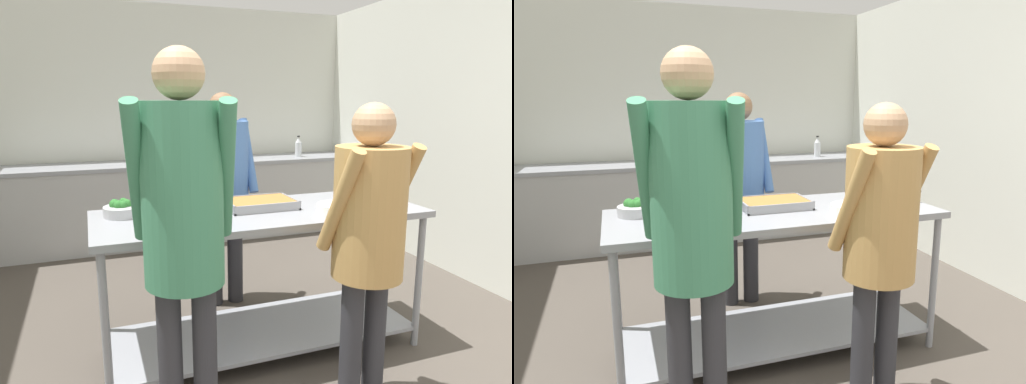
# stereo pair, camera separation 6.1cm
# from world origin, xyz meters

# --- Properties ---
(wall_rear) EXTENTS (4.60, 0.06, 2.65)m
(wall_rear) POSITION_xyz_m (0.00, 4.33, 1.32)
(wall_rear) COLOR silver
(wall_rear) RESTS_ON ground_plane
(wall_right) EXTENTS (0.06, 4.45, 2.65)m
(wall_right) POSITION_xyz_m (2.27, 2.17, 1.32)
(wall_right) COLOR silver
(wall_right) RESTS_ON ground_plane
(back_counter) EXTENTS (4.44, 0.65, 0.91)m
(back_counter) POSITION_xyz_m (-0.00, 3.96, 0.46)
(back_counter) COLOR #A8A8A8
(back_counter) RESTS_ON ground_plane
(serving_counter) EXTENTS (2.02, 0.75, 0.92)m
(serving_counter) POSITION_xyz_m (0.11, 1.43, 0.62)
(serving_counter) COLOR gray
(serving_counter) RESTS_ON ground_plane
(broccoli_bowl) EXTENTS (0.22, 0.22, 0.10)m
(broccoli_bowl) POSITION_xyz_m (-0.71, 1.59, 0.96)
(broccoli_bowl) COLOR #B2B2B7
(broccoli_bowl) RESTS_ON serving_counter
(serving_tray_roast) EXTENTS (0.44, 0.33, 0.05)m
(serving_tray_roast) POSITION_xyz_m (-0.35, 1.59, 0.95)
(serving_tray_roast) COLOR gray
(serving_tray_roast) RESTS_ON serving_counter
(serving_tray_vegetables) EXTENTS (0.43, 0.31, 0.05)m
(serving_tray_vegetables) POSITION_xyz_m (0.13, 1.52, 0.95)
(serving_tray_vegetables) COLOR gray
(serving_tray_vegetables) RESTS_ON serving_counter
(plate_stack) EXTENTS (0.25, 0.25, 0.06)m
(plate_stack) POSITION_xyz_m (0.50, 1.20, 0.95)
(plate_stack) COLOR white
(plate_stack) RESTS_ON serving_counter
(sauce_pan) EXTENTS (0.37, 0.23, 0.08)m
(sauce_pan) POSITION_xyz_m (0.85, 1.34, 0.97)
(sauce_pan) COLOR gray
(sauce_pan) RESTS_ON serving_counter
(guest_serving_left) EXTENTS (0.49, 0.42, 1.80)m
(guest_serving_left) POSITION_xyz_m (-0.52, 0.70, 1.13)
(guest_serving_left) COLOR #2D2D33
(guest_serving_left) RESTS_ON ground_plane
(guest_serving_right) EXTENTS (0.49, 0.37, 1.59)m
(guest_serving_right) POSITION_xyz_m (0.41, 0.73, 0.97)
(guest_serving_right) COLOR #2D2D33
(guest_serving_right) RESTS_ON ground_plane
(cook_behind_counter) EXTENTS (0.48, 0.38, 1.65)m
(cook_behind_counter) POSITION_xyz_m (0.08, 2.17, 1.01)
(cook_behind_counter) COLOR #2D2D33
(cook_behind_counter) RESTS_ON ground_plane
(water_bottle) EXTENTS (0.08, 0.08, 0.25)m
(water_bottle) POSITION_xyz_m (1.53, 3.89, 1.03)
(water_bottle) COLOR silver
(water_bottle) RESTS_ON back_counter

